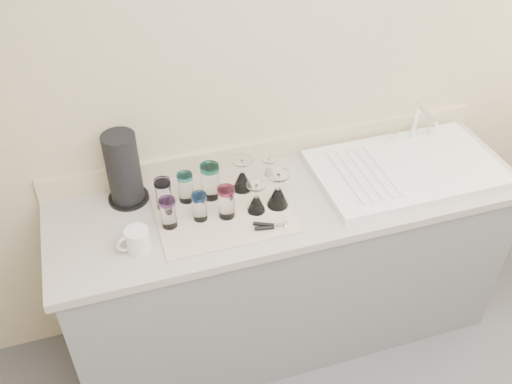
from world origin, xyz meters
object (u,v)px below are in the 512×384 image
object	(u,v)px
goblet_back_right	(269,173)
paper_towel_roll	(124,169)
goblet_back_left	(242,179)
goblet_front_right	(278,194)
tumbler_cyan	(186,187)
tumbler_purple	(210,181)
tumbler_lavender	(226,202)
goblet_front_left	(256,202)
white_mug	(137,240)
tumbler_blue	(200,207)
can_opener	(271,226)
tumbler_teal	(164,194)
sink_unit	(406,168)
tumbler_magenta	(168,213)

from	to	relation	value
goblet_back_right	paper_towel_roll	size ratio (longest dim) A/B	0.38
goblet_back_left	goblet_front_right	world-z (taller)	goblet_front_right
tumbler_cyan	tumbler_purple	world-z (taller)	tumbler_purple
tumbler_lavender	goblet_front_left	size ratio (longest dim) A/B	1.02
white_mug	tumbler_blue	bearing A→B (deg)	18.93
goblet_front_left	white_mug	bearing A→B (deg)	-171.96
tumbler_blue	tumbler_cyan	bearing A→B (deg)	102.42
can_opener	white_mug	xyz separation A→B (m)	(-0.52, 0.05, 0.03)
tumbler_lavender	goblet_back_left	bearing A→B (deg)	53.46
goblet_back_left	paper_towel_roll	size ratio (longest dim) A/B	0.48
goblet_back_left	goblet_front_left	bearing A→B (deg)	-84.96
tumbler_teal	paper_towel_roll	size ratio (longest dim) A/B	0.43
tumbler_purple	goblet_back_right	bearing A→B (deg)	5.87
goblet_front_left	tumbler_teal	bearing A→B (deg)	159.12
goblet_back_left	tumbler_teal	bearing A→B (deg)	-176.71
sink_unit	tumbler_magenta	world-z (taller)	sink_unit
tumbler_magenta	goblet_front_right	size ratio (longest dim) A/B	0.81
tumbler_teal	goblet_front_left	world-z (taller)	same
tumbler_purple	goblet_back_left	xyz separation A→B (m)	(0.14, 0.01, -0.03)
sink_unit	white_mug	distance (m)	1.23
can_opener	goblet_back_right	bearing A→B (deg)	73.03
can_opener	goblet_front_right	bearing A→B (deg)	59.64
sink_unit	goblet_front_right	distance (m)	0.63
white_mug	paper_towel_roll	size ratio (longest dim) A/B	0.43
goblet_front_right	can_opener	size ratio (longest dim) A/B	1.22
tumbler_magenta	can_opener	distance (m)	0.41
goblet_back_left	goblet_front_left	distance (m)	0.16
paper_towel_roll	tumbler_cyan	bearing A→B (deg)	-20.97
tumbler_cyan	goblet_back_right	size ratio (longest dim) A/B	1.09
tumbler_lavender	goblet_front_left	world-z (taller)	tumbler_lavender
tumbler_lavender	white_mug	size ratio (longest dim) A/B	1.02
sink_unit	goblet_back_left	world-z (taller)	sink_unit
tumbler_purple	goblet_back_right	distance (m)	0.27
tumbler_blue	goblet_front_left	world-z (taller)	goblet_front_left
white_mug	goblet_back_left	bearing A→B (deg)	24.92
can_opener	sink_unit	bearing A→B (deg)	14.21
tumbler_magenta	can_opener	size ratio (longest dim) A/B	0.99
tumbler_magenta	goblet_front_right	distance (m)	0.45
white_mug	tumbler_cyan	bearing A→B (deg)	42.99
goblet_back_right	paper_towel_roll	distance (m)	0.62
tumbler_cyan	goblet_front_right	distance (m)	0.38
goblet_back_left	paper_towel_roll	world-z (taller)	paper_towel_roll
tumbler_lavender	tumbler_blue	bearing A→B (deg)	171.38
goblet_back_right	goblet_front_right	world-z (taller)	goblet_front_right
goblet_back_right	tumbler_teal	bearing A→B (deg)	-175.43
tumbler_lavender	white_mug	bearing A→B (deg)	-168.54
goblet_back_left	tumbler_cyan	bearing A→B (deg)	-179.48
sink_unit	paper_towel_roll	distance (m)	1.24
goblet_back_left	goblet_back_right	size ratio (longest dim) A/B	1.26
tumbler_cyan	goblet_front_right	xyz separation A→B (m)	(0.35, -0.15, -0.01)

